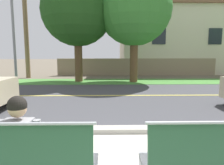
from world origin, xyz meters
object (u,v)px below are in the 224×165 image
at_px(streetlamp, 14,12).
at_px(shade_tree_far_left, 79,4).
at_px(bench_right, 220,162).
at_px(shade_tree_left, 137,3).
at_px(seated_person_grey, 23,140).
at_px(bench_left, 17,164).

distance_m(streetlamp, shade_tree_far_left, 3.96).
height_order(bench_right, streetlamp, streetlamp).
distance_m(shade_tree_far_left, shade_tree_left, 3.50).
height_order(seated_person_grey, streetlamp, streetlamp).
bearing_deg(shade_tree_far_left, seated_person_grey, -86.39).
distance_m(bench_right, shade_tree_far_left, 12.11).
bearing_deg(bench_left, bench_right, 0.00).
relative_size(bench_right, shade_tree_far_left, 0.25).
height_order(seated_person_grey, shade_tree_left, shade_tree_left).
relative_size(bench_right, shade_tree_left, 0.25).
distance_m(bench_left, shade_tree_left, 11.83).
height_order(bench_right, shade_tree_left, shade_tree_left).
bearing_deg(bench_right, bench_left, 180.00).
relative_size(bench_right, seated_person_grey, 1.49).
xyz_separation_m(bench_right, shade_tree_far_left, (-3.07, 10.89, 4.31)).
height_order(shade_tree_far_left, shade_tree_left, shade_tree_left).
xyz_separation_m(bench_left, streetlamp, (-4.59, 10.71, 3.83)).
bearing_deg(seated_person_grey, bench_right, -4.09).
height_order(seated_person_grey, shade_tree_far_left, shade_tree_far_left).
bearing_deg(shade_tree_far_left, shade_tree_left, -4.27).
bearing_deg(seated_person_grey, shade_tree_left, 74.96).
bearing_deg(shade_tree_left, streetlamp, 179.41).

